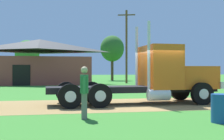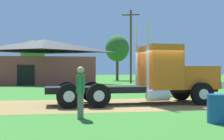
# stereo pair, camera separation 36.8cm
# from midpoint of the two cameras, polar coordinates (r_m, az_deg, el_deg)

# --- Properties ---
(ground_plane) EXTENTS (200.00, 200.00, 0.00)m
(ground_plane) POSITION_cam_midpoint_polar(r_m,az_deg,el_deg) (14.14, 8.52, -6.56)
(ground_plane) COLOR #387F2C
(dirt_track) EXTENTS (120.00, 5.19, 0.01)m
(dirt_track) POSITION_cam_midpoint_polar(r_m,az_deg,el_deg) (14.14, 8.52, -6.54)
(dirt_track) COLOR #9D7C47
(dirt_track) RESTS_ON ground_plane
(truck_foreground_white) EXTENTS (8.29, 2.89, 3.83)m
(truck_foreground_white) POSITION_cam_midpoint_polar(r_m,az_deg,el_deg) (14.34, 9.72, -1.39)
(truck_foreground_white) COLOR black
(truck_foreground_white) RESTS_ON ground_plane
(visitor_by_barrel) EXTENTS (0.31, 0.62, 1.72)m
(visitor_by_barrel) POSITION_cam_midpoint_polar(r_m,az_deg,el_deg) (9.67, -5.08, -3.99)
(visitor_by_barrel) COLOR #33723F
(visitor_by_barrel) RESTS_ON ground_plane
(visitor_far_side) EXTENTS (0.40, 0.62, 1.79)m
(visitor_far_side) POSITION_cam_midpoint_polar(r_m,az_deg,el_deg) (18.92, 10.34, -1.95)
(visitor_far_side) COLOR gold
(visitor_far_side) RESTS_ON ground_plane
(steel_barrel) EXTENTS (0.61, 0.61, 0.87)m
(steel_barrel) POSITION_cam_midpoint_polar(r_m,az_deg,el_deg) (9.49, 20.96, -7.07)
(steel_barrel) COLOR #19478C
(steel_barrel) RESTS_ON ground_plane
(shed_building) EXTENTS (12.03, 7.17, 5.28)m
(shed_building) POSITION_cam_midpoint_polar(r_m,az_deg,el_deg) (35.26, -12.77, 1.46)
(shed_building) COLOR #953F38
(shed_building) RESTS_ON ground_plane
(utility_pole_near) EXTENTS (2.15, 0.77, 9.22)m
(utility_pole_near) POSITION_cam_midpoint_polar(r_m,az_deg,el_deg) (36.89, 4.00, 4.97)
(utility_pole_near) COLOR brown
(utility_pole_near) RESTS_ON ground_plane
(tree_mid) EXTENTS (3.75, 3.75, 6.38)m
(tree_mid) POSITION_cam_midpoint_polar(r_m,az_deg,el_deg) (47.70, -15.01, 3.11)
(tree_mid) COLOR #513823
(tree_mid) RESTS_ON ground_plane
(tree_right) EXTENTS (3.88, 3.88, 7.34)m
(tree_right) POSITION_cam_midpoint_polar(r_m,az_deg,el_deg) (47.79, 1.25, 4.17)
(tree_right) COLOR #513823
(tree_right) RESTS_ON ground_plane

